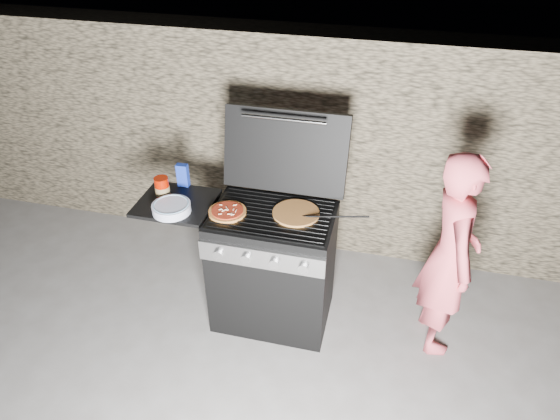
% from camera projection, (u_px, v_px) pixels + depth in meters
% --- Properties ---
extents(ground, '(50.00, 50.00, 0.00)m').
position_uv_depth(ground, '(274.00, 314.00, 3.72)').
color(ground, '#5D5855').
extents(stone_wall, '(8.00, 0.35, 1.80)m').
position_uv_depth(stone_wall, '(305.00, 143.00, 4.05)').
color(stone_wall, '#796B51').
rests_on(stone_wall, ground).
extents(gas_grill, '(1.34, 0.79, 0.91)m').
position_uv_depth(gas_grill, '(239.00, 262.00, 3.51)').
color(gas_grill, black).
rests_on(gas_grill, ground).
extents(pizza_topped, '(0.30, 0.30, 0.03)m').
position_uv_depth(pizza_topped, '(227.00, 211.00, 3.21)').
color(pizza_topped, tan).
rests_on(pizza_topped, gas_grill).
extents(pizza_plain, '(0.38, 0.38, 0.02)m').
position_uv_depth(pizza_plain, '(296.00, 213.00, 3.20)').
color(pizza_plain, '#D88D40').
rests_on(pizza_plain, gas_grill).
extents(sauce_jar, '(0.12, 0.12, 0.15)m').
position_uv_depth(sauce_jar, '(162.00, 187.00, 3.35)').
color(sauce_jar, '#921100').
rests_on(sauce_jar, gas_grill).
extents(blue_carton, '(0.08, 0.05, 0.17)m').
position_uv_depth(blue_carton, '(183.00, 175.00, 3.46)').
color(blue_carton, '#152E9B').
rests_on(blue_carton, gas_grill).
extents(plate_stack, '(0.30, 0.30, 0.06)m').
position_uv_depth(plate_stack, '(171.00, 208.00, 3.22)').
color(plate_stack, silver).
rests_on(plate_stack, gas_grill).
extents(person, '(0.44, 0.59, 1.46)m').
position_uv_depth(person, '(450.00, 256.00, 3.14)').
color(person, '#E1525E').
rests_on(person, ground).
extents(tongs, '(0.44, 0.02, 0.09)m').
position_uv_depth(tongs, '(333.00, 217.00, 3.10)').
color(tongs, black).
rests_on(tongs, gas_grill).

